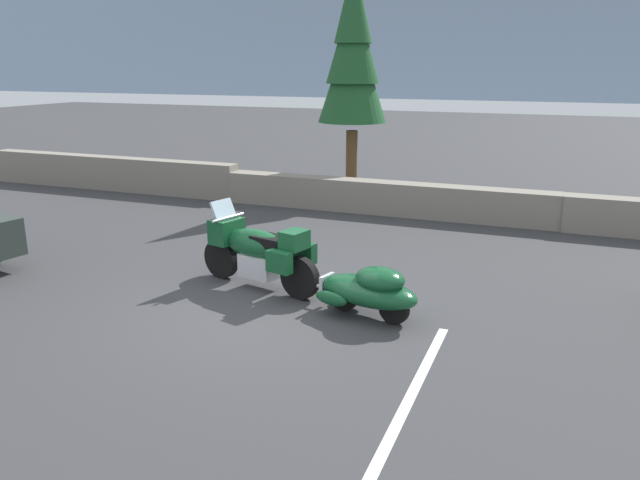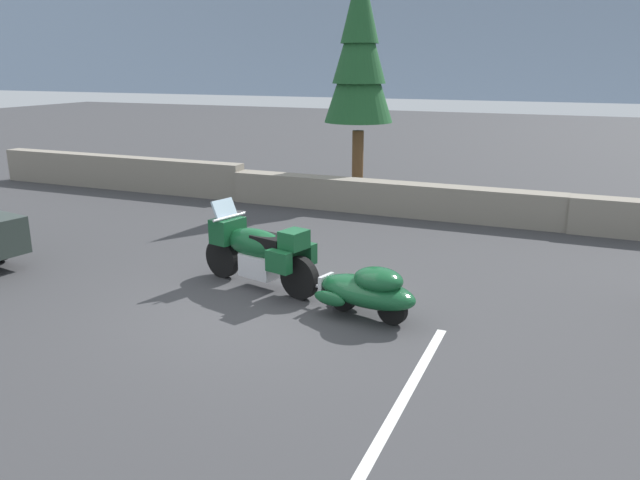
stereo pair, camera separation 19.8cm
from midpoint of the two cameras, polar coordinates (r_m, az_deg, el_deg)
ground_plane at (r=9.12m, az=-6.37°, el=-6.37°), size 80.00×80.00×0.00m
stone_guard_wall at (r=14.85m, az=4.99°, el=4.03°), size 24.00×0.60×0.93m
distant_ridgeline at (r=104.11m, az=20.29°, el=17.40°), size 240.00×80.00×16.00m
touring_motorcycle at (r=9.81m, az=-6.29°, el=-0.92°), size 2.27×1.09×1.33m
car_shaped_trailer at (r=8.69m, az=3.87°, el=-4.54°), size 2.22×1.06×0.76m
pine_tree_tall at (r=16.71m, az=2.69°, el=16.92°), size 1.80×1.80×6.00m
parking_stripe_marker at (r=6.99m, az=7.65°, el=-13.68°), size 0.12×3.60×0.01m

